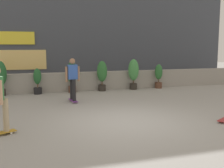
% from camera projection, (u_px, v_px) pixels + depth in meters
% --- Properties ---
extents(ground_plane, '(48.00, 48.00, 0.00)m').
position_uv_depth(ground_plane, '(127.00, 122.00, 7.99)').
color(ground_plane, '#9E9B96').
extents(planter_wall, '(18.00, 0.40, 0.90)m').
position_uv_depth(planter_wall, '(85.00, 81.00, 13.61)').
color(planter_wall, gray).
rests_on(planter_wall, ground).
extents(building_backdrop, '(20.00, 2.08, 6.50)m').
position_uv_depth(building_backdrop, '(71.00, 28.00, 17.02)').
color(building_backdrop, '#424751').
rests_on(building_backdrop, ground).
extents(potted_plant_0, '(0.52, 0.52, 1.52)m').
position_uv_depth(potted_plant_0, '(0.00, 76.00, 12.01)').
color(potted_plant_0, '#2D2823').
rests_on(potted_plant_0, ground).
extents(potted_plant_1, '(0.36, 0.36, 1.17)m').
position_uv_depth(potted_plant_1, '(38.00, 81.00, 12.50)').
color(potted_plant_1, black).
rests_on(potted_plant_1, ground).
extents(potted_plant_2, '(0.49, 0.49, 1.45)m').
position_uv_depth(potted_plant_2, '(72.00, 75.00, 12.93)').
color(potted_plant_2, brown).
rests_on(potted_plant_2, ground).
extents(potted_plant_3, '(0.49, 0.49, 1.45)m').
position_uv_depth(potted_plant_3, '(102.00, 74.00, 13.35)').
color(potted_plant_3, '#2D2823').
rests_on(potted_plant_3, ground).
extents(potted_plant_4, '(0.52, 0.52, 1.52)m').
position_uv_depth(potted_plant_4, '(133.00, 72.00, 13.82)').
color(potted_plant_4, '#2D2823').
rests_on(potted_plant_4, ground).
extents(potted_plant_5, '(0.38, 0.38, 1.23)m').
position_uv_depth(potted_plant_5, '(159.00, 75.00, 14.25)').
color(potted_plant_5, brown).
rests_on(potted_plant_5, ground).
extents(skater_far_right, '(0.56, 0.81, 1.70)m').
position_uv_depth(skater_far_right, '(73.00, 78.00, 10.68)').
color(skater_far_right, '#72338C').
rests_on(skater_far_right, ground).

